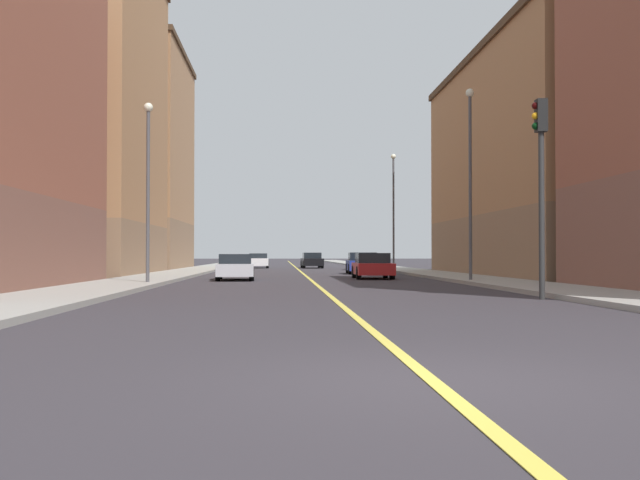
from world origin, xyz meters
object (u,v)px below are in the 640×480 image
at_px(street_lamp_left_near, 470,166).
at_px(car_white, 258,261).
at_px(building_right_distant, 122,160).
at_px(building_right_midblock, 63,112).
at_px(street_lamp_left_far, 393,201).
at_px(car_red, 372,266).
at_px(building_left_mid, 560,165).
at_px(car_blue, 362,263).
at_px(car_silver, 235,267).
at_px(traffic_light_left_near, 541,168).
at_px(car_black, 312,261).
at_px(street_lamp_right_near, 148,173).

xyz_separation_m(street_lamp_left_near, car_white, (-10.07, 35.24, -4.38)).
bearing_deg(building_right_distant, building_right_midblock, -90.00).
height_order(street_lamp_left_far, car_red, street_lamp_left_far).
height_order(building_left_mid, car_white, building_left_mid).
bearing_deg(building_left_mid, street_lamp_left_far, 121.26).
height_order(car_blue, car_silver, car_blue).
distance_m(building_right_distant, car_blue, 23.59).
distance_m(street_lamp_left_near, car_blue, 16.05).
height_order(traffic_light_left_near, car_blue, traffic_light_left_near).
height_order(building_right_distant, car_white, building_right_distant).
distance_m(car_white, car_red, 29.94).
bearing_deg(car_red, building_right_midblock, 159.59).
relative_size(car_red, car_black, 0.94).
relative_size(building_right_distant, car_white, 3.98).
relative_size(traffic_light_left_near, street_lamp_left_near, 0.67).
height_order(street_lamp_left_near, car_white, street_lamp_left_near).
relative_size(traffic_light_left_near, car_silver, 1.23).
xyz_separation_m(car_white, car_black, (4.78, -0.70, 0.02)).
bearing_deg(car_white, traffic_light_left_near, -79.00).
bearing_deg(car_silver, car_black, 80.62).
bearing_deg(car_red, car_black, 93.69).
relative_size(building_right_midblock, car_silver, 4.28).
bearing_deg(street_lamp_left_far, car_silver, -121.16).
bearing_deg(street_lamp_left_near, building_right_distant, 126.26).
bearing_deg(building_left_mid, street_lamp_left_near, -129.38).
relative_size(traffic_light_left_near, car_white, 1.25).
xyz_separation_m(street_lamp_right_near, car_black, (8.04, 36.40, -3.76)).
distance_m(building_left_mid, car_red, 12.62).
height_order(street_lamp_left_near, car_silver, street_lamp_left_near).
bearing_deg(car_black, building_left_mid, -63.43).
xyz_separation_m(building_left_mid, car_silver, (-17.72, -4.74, -5.62)).
bearing_deg(street_lamp_left_near, car_red, 119.77).
relative_size(street_lamp_right_near, car_silver, 1.59).
distance_m(building_right_distant, car_black, 18.53).
relative_size(street_lamp_left_near, street_lamp_left_far, 0.99).
height_order(car_white, car_silver, car_white).
distance_m(street_lamp_left_far, car_red, 16.30).
height_order(car_red, car_blue, car_blue).
height_order(street_lamp_right_near, car_silver, street_lamp_right_near).
bearing_deg(building_left_mid, street_lamp_right_near, -152.25).
xyz_separation_m(street_lamp_right_near, street_lamp_left_far, (13.33, 23.19, 0.65)).
distance_m(street_lamp_right_near, car_red, 13.20).
relative_size(car_white, car_black, 0.95).
relative_size(street_lamp_left_far, car_blue, 1.98).
distance_m(car_blue, car_black, 19.52).
xyz_separation_m(traffic_light_left_near, car_blue, (-1.92, 26.51, -2.93)).
xyz_separation_m(car_silver, car_black, (4.99, 30.21, 0.05)).
bearing_deg(traffic_light_left_near, car_silver, 120.56).
height_order(building_right_midblock, car_white, building_right_midblock).
distance_m(car_white, car_silver, 30.91).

